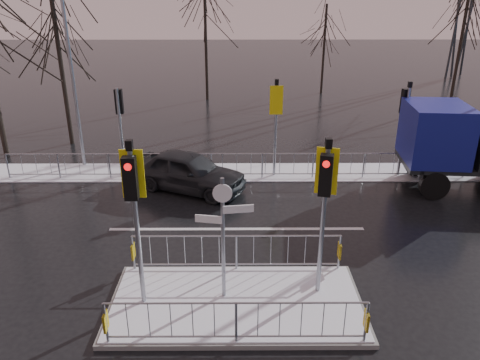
{
  "coord_description": "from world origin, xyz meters",
  "views": [
    {
      "loc": [
        0.04,
        -9.18,
        7.08
      ],
      "look_at": [
        0.1,
        3.5,
        1.8
      ],
      "focal_mm": 35.0,
      "sensor_mm": 36.0,
      "label": 1
    }
  ],
  "objects_px": {
    "street_lamp_left": "(72,58)",
    "traffic_island": "(236,292)",
    "car_far_lane": "(188,171)",
    "flatbed_truck": "(461,145)"
  },
  "relations": [
    {
      "from": "street_lamp_left",
      "to": "traffic_island",
      "type": "bearing_deg",
      "value": -55.93
    },
    {
      "from": "traffic_island",
      "to": "street_lamp_left",
      "type": "relative_size",
      "value": 0.73
    },
    {
      "from": "flatbed_truck",
      "to": "street_lamp_left",
      "type": "relative_size",
      "value": 0.86
    },
    {
      "from": "traffic_island",
      "to": "car_far_lane",
      "type": "relative_size",
      "value": 1.39
    },
    {
      "from": "traffic_island",
      "to": "flatbed_truck",
      "type": "relative_size",
      "value": 0.85
    },
    {
      "from": "street_lamp_left",
      "to": "car_far_lane",
      "type": "bearing_deg",
      "value": -29.25
    },
    {
      "from": "traffic_island",
      "to": "car_far_lane",
      "type": "bearing_deg",
      "value": 104.51
    },
    {
      "from": "car_far_lane",
      "to": "street_lamp_left",
      "type": "bearing_deg",
      "value": 85.62
    },
    {
      "from": "car_far_lane",
      "to": "flatbed_truck",
      "type": "xyz_separation_m",
      "value": [
        10.0,
        0.14,
        0.95
      ]
    },
    {
      "from": "traffic_island",
      "to": "street_lamp_left",
      "type": "bearing_deg",
      "value": 124.07
    }
  ]
}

